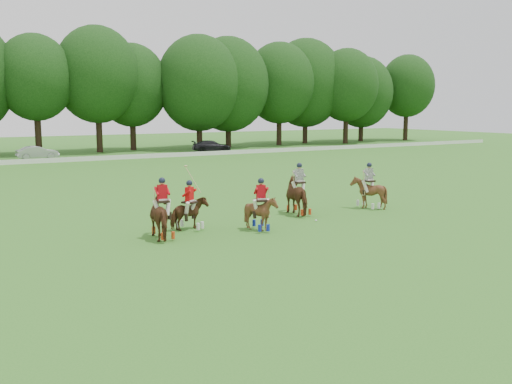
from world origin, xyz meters
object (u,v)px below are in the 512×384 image
polo_red_a (163,216)px  polo_red_b (190,213)px  polo_stripe_a (299,195)px  polo_stripe_b (368,192)px  car_mid (37,153)px  polo_ball (316,221)px  polo_red_c (261,212)px  car_right (212,146)px

polo_red_a → polo_red_b: size_ratio=0.91×
polo_stripe_a → polo_stripe_b: bearing=-6.7°
polo_red_a → car_mid: bearing=87.0°
polo_stripe_b → polo_red_a: bearing=-175.1°
car_mid → polo_ball: 39.68m
polo_red_a → polo_stripe_b: size_ratio=1.03×
polo_stripe_a → polo_stripe_b: polo_stripe_a is taller
polo_stripe_b → polo_ball: bearing=-162.3°
polo_stripe_a → car_mid: bearing=98.3°
polo_red_c → polo_stripe_a: polo_stripe_a is taller
car_mid → polo_stripe_a: (5.44, -37.51, 0.26)m
car_right → polo_red_a: polo_red_a is taller
polo_red_a → polo_red_b: 1.77m
polo_red_c → polo_red_a: bearing=169.7°
polo_red_a → polo_ball: (7.14, -0.38, -0.83)m
polo_red_c → polo_ball: size_ratio=24.41×
polo_red_b → polo_red_c: size_ratio=1.20×
polo_stripe_b → car_right: bearing=75.5°
car_mid → polo_stripe_b: polo_stripe_b is taller
car_right → polo_red_c: 43.26m
car_right → polo_ball: bearing=175.3°
polo_red_a → polo_stripe_b: bearing=4.9°
polo_stripe_b → polo_ball: size_ratio=25.92×
car_mid → polo_red_c: size_ratio=1.81×
car_mid → polo_red_a: size_ratio=1.65×
polo_red_c → polo_stripe_b: 7.59m
polo_ball → polo_red_a: bearing=176.9°
polo_red_b → polo_stripe_a: polo_red_b is taller
polo_red_b → polo_red_c: polo_red_b is taller
car_right → car_mid: bearing=105.0°
polo_red_a → polo_red_c: size_ratio=1.09×
polo_red_b → polo_stripe_b: size_ratio=1.13×
polo_red_b → car_mid: bearing=89.2°
car_right → polo_stripe_b: 39.22m
polo_ball → car_mid: bearing=97.4°
car_right → polo_red_b: 42.89m
polo_red_c → polo_stripe_b: polo_stripe_b is taller
car_right → polo_stripe_a: polo_stripe_a is taller
car_mid → car_right: size_ratio=0.88×
car_right → polo_stripe_b: polo_stripe_b is taller
polo_red_b → polo_stripe_a: size_ratio=1.07×
polo_red_a → polo_stripe_a: polo_stripe_a is taller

